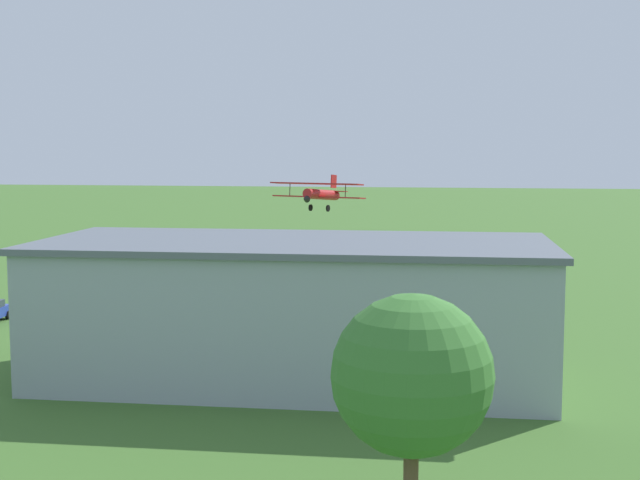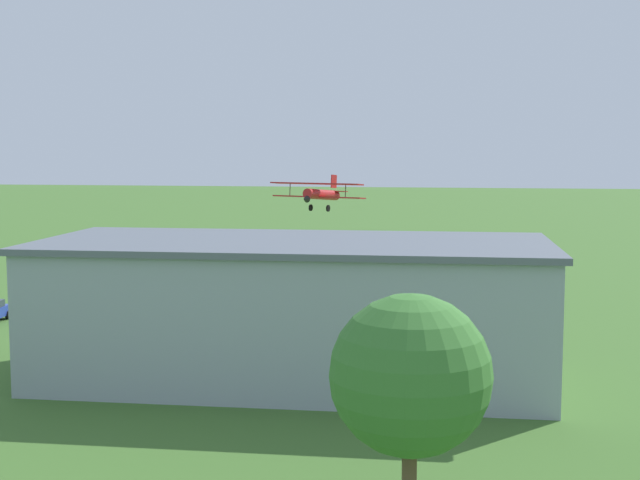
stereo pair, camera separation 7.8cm
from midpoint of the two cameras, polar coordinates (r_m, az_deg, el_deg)
The scene contains 10 objects.
ground_plane at distance 89.77m, azimuth 5.98°, elevation -2.26°, with size 400.00×400.00×0.00m, color #3D6628.
hangar at distance 48.85m, azimuth -1.67°, elevation -4.56°, with size 28.61×13.30×7.81m.
biplane at distance 84.03m, azimuth 0.04°, elevation 3.09°, with size 9.53×6.95×3.47m.
car_yellow at distance 61.91m, azimuth 12.00°, elevation -5.35°, with size 2.29×4.21×1.57m.
car_green at distance 65.81m, azimuth -9.58°, elevation -4.61°, with size 2.07×4.24×1.62m.
car_grey at distance 67.59m, azimuth -14.55°, elevation -4.44°, with size 2.28×4.53×1.61m.
person_near_hangar_door at distance 67.30m, azimuth 0.41°, elevation -4.25°, with size 0.54×0.54×1.76m.
person_watching_takeoff at distance 66.81m, azimuth 6.99°, elevation -4.43°, with size 0.44×0.44×1.64m.
person_crossing_taxiway at distance 64.37m, azimuth 9.96°, elevation -4.90°, with size 0.50×0.50×1.60m.
tree_behind_hangar_left at distance 27.32m, azimuth 6.02°, elevation -8.84°, with size 5.07×5.07×8.46m.
Camera 2 is at (-4.94, 88.70, 12.90)m, focal length 48.87 mm.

